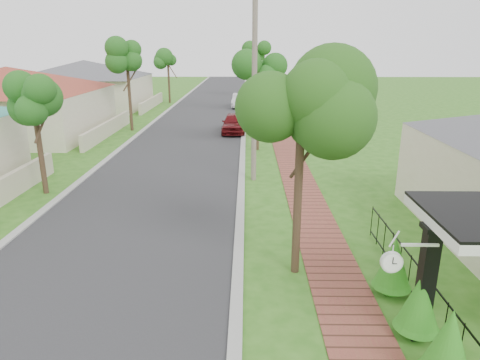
% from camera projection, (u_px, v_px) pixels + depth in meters
% --- Properties ---
extents(ground, '(160.00, 160.00, 0.00)m').
position_uv_depth(ground, '(209.00, 305.00, 10.12)').
color(ground, '#2B6217').
rests_on(ground, ground).
extents(road, '(7.00, 120.00, 0.02)m').
position_uv_depth(road, '(190.00, 136.00, 29.25)').
color(road, '#28282B').
rests_on(road, ground).
extents(kerb_right, '(0.30, 120.00, 0.10)m').
position_uv_depth(kerb_right, '(243.00, 136.00, 29.19)').
color(kerb_right, '#9E9E99').
rests_on(kerb_right, ground).
extents(kerb_left, '(0.30, 120.00, 0.10)m').
position_uv_depth(kerb_left, '(137.00, 136.00, 29.30)').
color(kerb_left, '#9E9E99').
rests_on(kerb_left, ground).
extents(sidewalk, '(1.50, 120.00, 0.03)m').
position_uv_depth(sidewalk, '(281.00, 136.00, 29.15)').
color(sidewalk, brown).
rests_on(sidewalk, ground).
extents(porch_post, '(0.48, 0.48, 2.52)m').
position_uv_depth(porch_post, '(425.00, 288.00, 8.76)').
color(porch_post, black).
rests_on(porch_post, ground).
extents(picket_fence, '(0.03, 8.02, 1.00)m').
position_uv_depth(picket_fence, '(420.00, 287.00, 9.88)').
color(picket_fence, black).
rests_on(picket_fence, ground).
extents(street_trees, '(10.70, 37.65, 5.89)m').
position_uv_depth(street_trees, '(201.00, 64.00, 34.42)').
color(street_trees, '#382619').
rests_on(street_trees, ground).
extents(hedge_row, '(0.83, 3.77, 1.58)m').
position_uv_depth(hedge_row, '(417.00, 304.00, 8.92)').
color(hedge_row, '#1A7116').
rests_on(hedge_row, ground).
extents(far_house_red, '(15.56, 15.56, 4.60)m').
position_uv_depth(far_house_red, '(11.00, 101.00, 28.73)').
color(far_house_red, beige).
rests_on(far_house_red, ground).
extents(far_house_grey, '(15.56, 15.56, 4.60)m').
position_uv_depth(far_house_grey, '(86.00, 84.00, 42.09)').
color(far_house_grey, beige).
rests_on(far_house_grey, ground).
extents(parked_car_red, '(1.71, 4.03, 1.36)m').
position_uv_depth(parked_car_red, '(234.00, 123.00, 30.13)').
color(parked_car_red, '#5C0D11').
rests_on(parked_car_red, ground).
extents(parked_car_white, '(1.67, 4.15, 1.34)m').
position_uv_depth(parked_car_white, '(240.00, 101.00, 42.77)').
color(parked_car_white, white).
rests_on(parked_car_white, ground).
extents(near_tree, '(2.18, 2.18, 5.61)m').
position_uv_depth(near_tree, '(302.00, 106.00, 10.32)').
color(near_tree, '#382619').
rests_on(near_tree, ground).
extents(utility_pole, '(1.20, 0.24, 8.24)m').
position_uv_depth(utility_pole, '(254.00, 87.00, 18.39)').
color(utility_pole, gray).
rests_on(utility_pole, ground).
extents(station_clock, '(1.06, 0.13, 0.60)m').
position_uv_depth(station_clock, '(394.00, 261.00, 8.14)').
color(station_clock, white).
rests_on(station_clock, ground).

